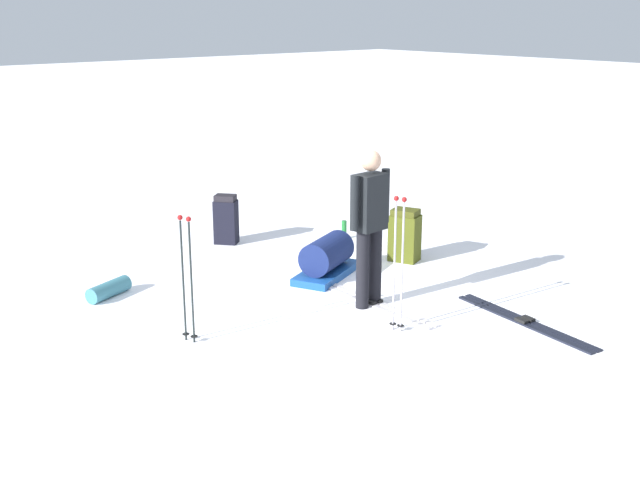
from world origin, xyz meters
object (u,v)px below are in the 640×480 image
(skier_standing, at_px, (370,220))
(ski_poles_planted_near, at_px, (187,273))
(ski_poles_planted_far, at_px, (399,258))
(sleeping_mat_rolled, at_px, (109,289))
(ski_pair_far, at_px, (525,322))
(backpack_large_dark, at_px, (226,220))
(thermos_bottle, at_px, (344,230))
(backpack_bright, at_px, (405,236))
(ski_pair_near, at_px, (373,303))
(gear_sled, at_px, (327,258))

(skier_standing, xyz_separation_m, ski_poles_planted_near, (0.41, 1.99, -0.26))
(ski_poles_planted_far, height_order, sleeping_mat_rolled, ski_poles_planted_far)
(ski_pair_far, distance_m, backpack_large_dark, 4.46)
(backpack_large_dark, xyz_separation_m, ski_poles_planted_near, (-2.58, 2.15, 0.37))
(ski_poles_planted_near, relative_size, thermos_bottle, 4.83)
(ski_poles_planted_far, bearing_deg, backpack_large_dark, -6.67)
(backpack_bright, relative_size, sleeping_mat_rolled, 1.22)
(ski_pair_near, height_order, backpack_bright, backpack_bright)
(backpack_large_dark, relative_size, thermos_bottle, 2.60)
(skier_standing, height_order, gear_sled, skier_standing)
(sleeping_mat_rolled, bearing_deg, gear_sled, -113.78)
(backpack_large_dark, distance_m, thermos_bottle, 1.64)
(ski_pair_far, relative_size, gear_sled, 1.61)
(ski_poles_planted_near, bearing_deg, thermos_bottle, -64.28)
(gear_sled, bearing_deg, ski_pair_far, -166.31)
(gear_sled, bearing_deg, backpack_large_dark, 3.65)
(skier_standing, relative_size, ski_pair_far, 0.94)
(skier_standing, distance_m, ski_poles_planted_far, 0.77)
(backpack_large_dark, relative_size, backpack_bright, 1.00)
(backpack_large_dark, height_order, ski_poles_planted_far, ski_poles_planted_far)
(skier_standing, height_order, ski_poles_planted_near, skier_standing)
(ski_pair_far, height_order, ski_poles_planted_near, ski_poles_planted_near)
(ski_pair_near, distance_m, backpack_bright, 1.67)
(ski_poles_planted_near, xyz_separation_m, sleeping_mat_rolled, (1.64, 0.05, -0.61))
(sleeping_mat_rolled, relative_size, thermos_bottle, 2.12)
(backpack_large_dark, bearing_deg, ski_poles_planted_near, 140.18)
(backpack_bright, bearing_deg, ski_poles_planted_near, 97.59)
(backpack_bright, relative_size, ski_poles_planted_near, 0.54)
(ski_pair_near, relative_size, ski_pair_far, 1.00)
(backpack_bright, height_order, ski_poles_planted_near, ski_poles_planted_near)
(skier_standing, relative_size, sleeping_mat_rolled, 3.09)
(ski_pair_far, bearing_deg, ski_poles_planted_far, 58.28)
(ski_poles_planted_far, xyz_separation_m, thermos_bottle, (2.80, -1.80, -0.63))
(sleeping_mat_rolled, bearing_deg, backpack_large_dark, -66.85)
(ski_pair_far, bearing_deg, backpack_bright, -14.26)
(skier_standing, relative_size, gear_sled, 1.51)
(backpack_large_dark, height_order, thermos_bottle, backpack_large_dark)
(sleeping_mat_rolled, bearing_deg, ski_poles_planted_far, -147.23)
(ski_pair_near, bearing_deg, backpack_bright, -57.72)
(ski_pair_near, xyz_separation_m, thermos_bottle, (2.11, -1.47, 0.12))
(ski_pair_far, relative_size, ski_poles_planted_far, 1.32)
(gear_sled, xyz_separation_m, thermos_bottle, (1.08, -1.25, -0.09))
(ski_poles_planted_far, bearing_deg, ski_poles_planted_near, 57.32)
(backpack_large_dark, relative_size, ski_poles_planted_near, 0.54)
(ski_pair_near, relative_size, backpack_bright, 2.70)
(ski_pair_far, distance_m, backpack_bright, 2.37)
(skier_standing, relative_size, backpack_bright, 2.52)
(backpack_large_dark, bearing_deg, sleeping_mat_rolled, 113.15)
(skier_standing, bearing_deg, ski_pair_near, -99.51)
(ski_pair_far, relative_size, ski_poles_planted_near, 1.44)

